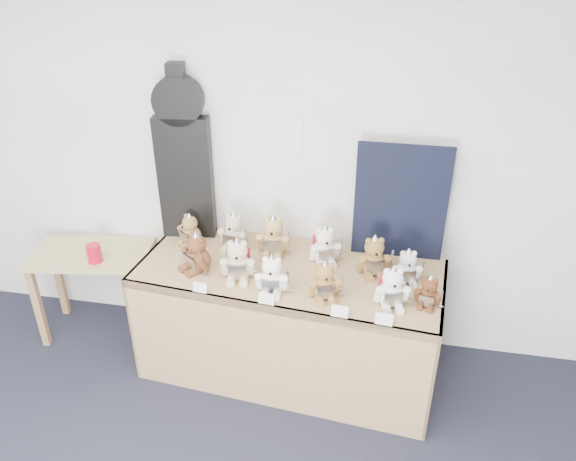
% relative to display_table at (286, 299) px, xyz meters
% --- Properties ---
extents(room_shell, '(6.00, 6.00, 6.00)m').
position_rel_display_table_xyz_m(room_shell, '(-0.09, 0.51, 0.92)').
color(room_shell, white).
rests_on(room_shell, floor).
extents(display_table, '(2.04, 1.00, 0.82)m').
position_rel_display_table_xyz_m(display_table, '(0.00, 0.00, 0.00)').
color(display_table, olive).
rests_on(display_table, floor).
extents(side_table, '(0.90, 0.59, 0.70)m').
position_rel_display_table_xyz_m(side_table, '(-1.48, 0.22, -0.07)').
color(side_table, '#9F8F56').
rests_on(side_table, floor).
extents(guitar_case, '(0.38, 0.15, 1.21)m').
position_rel_display_table_xyz_m(guitar_case, '(-0.78, 0.42, 0.77)').
color(guitar_case, black).
rests_on(guitar_case, display_table).
extents(navy_board, '(0.59, 0.02, 0.79)m').
position_rel_display_table_xyz_m(navy_board, '(0.67, 0.39, 0.57)').
color(navy_board, black).
rests_on(navy_board, display_table).
extents(red_cup, '(0.10, 0.10, 0.13)m').
position_rel_display_table_xyz_m(red_cup, '(-1.38, 0.11, 0.12)').
color(red_cup, red).
rests_on(red_cup, side_table).
extents(teddy_front_far_left, '(0.23, 0.24, 0.29)m').
position_rel_display_table_xyz_m(teddy_front_far_left, '(-0.58, -0.03, 0.29)').
color(teddy_front_far_left, brown).
rests_on(teddy_front_far_left, display_table).
extents(teddy_front_left, '(0.25, 0.22, 0.30)m').
position_rel_display_table_xyz_m(teddy_front_left, '(-0.29, -0.07, 0.29)').
color(teddy_front_left, beige).
rests_on(teddy_front_left, display_table).
extents(teddy_front_centre, '(0.23, 0.19, 0.28)m').
position_rel_display_table_xyz_m(teddy_front_centre, '(-0.05, -0.18, 0.28)').
color(teddy_front_centre, white).
rests_on(teddy_front_centre, display_table).
extents(teddy_front_right, '(0.22, 0.20, 0.27)m').
position_rel_display_table_xyz_m(teddy_front_right, '(0.27, -0.17, 0.28)').
color(teddy_front_right, olive).
rests_on(teddy_front_right, display_table).
extents(teddy_front_far_right, '(0.23, 0.21, 0.28)m').
position_rel_display_table_xyz_m(teddy_front_far_right, '(0.66, -0.17, 0.29)').
color(teddy_front_far_right, white).
rests_on(teddy_front_far_right, display_table).
extents(teddy_front_end, '(0.18, 0.16, 0.22)m').
position_rel_display_table_xyz_m(teddy_front_end, '(0.87, -0.14, 0.26)').
color(teddy_front_end, '#56311D').
rests_on(teddy_front_end, display_table).
extents(teddy_back_left, '(0.24, 0.21, 0.29)m').
position_rel_display_table_xyz_m(teddy_back_left, '(-0.42, 0.29, 0.29)').
color(teddy_back_left, '#C3B18E').
rests_on(teddy_back_left, display_table).
extents(teddy_back_centre_left, '(0.25, 0.21, 0.31)m').
position_rel_display_table_xyz_m(teddy_back_centre_left, '(-0.14, 0.26, 0.30)').
color(teddy_back_centre_left, tan).
rests_on(teddy_back_centre_left, display_table).
extents(teddy_back_centre_right, '(0.24, 0.22, 0.28)m').
position_rel_display_table_xyz_m(teddy_back_centre_right, '(0.22, 0.23, 0.29)').
color(teddy_back_centre_right, white).
rests_on(teddy_back_centre_right, display_table).
extents(teddy_back_right, '(0.24, 0.22, 0.29)m').
position_rel_display_table_xyz_m(teddy_back_right, '(0.54, 0.14, 0.29)').
color(teddy_back_right, olive).
rests_on(teddy_back_right, display_table).
extents(teddy_back_end, '(0.20, 0.18, 0.25)m').
position_rel_display_table_xyz_m(teddy_back_end, '(0.75, 0.09, 0.27)').
color(teddy_back_end, white).
rests_on(teddy_back_end, display_table).
extents(teddy_back_far_left, '(0.20, 0.21, 0.25)m').
position_rel_display_table_xyz_m(teddy_back_far_left, '(-0.73, 0.28, 0.27)').
color(teddy_back_far_left, olive).
rests_on(teddy_back_far_left, display_table).
extents(entry_card_a, '(0.09, 0.03, 0.06)m').
position_rel_display_table_xyz_m(entry_card_a, '(-0.48, -0.27, 0.21)').
color(entry_card_a, silver).
rests_on(entry_card_a, display_table).
extents(entry_card_b, '(0.10, 0.03, 0.07)m').
position_rel_display_table_xyz_m(entry_card_b, '(-0.06, -0.31, 0.21)').
color(entry_card_b, silver).
rests_on(entry_card_b, display_table).
extents(entry_card_c, '(0.10, 0.03, 0.07)m').
position_rel_display_table_xyz_m(entry_card_c, '(0.38, -0.35, 0.21)').
color(entry_card_c, silver).
rests_on(entry_card_c, display_table).
extents(entry_card_d, '(0.10, 0.03, 0.07)m').
position_rel_display_table_xyz_m(entry_card_d, '(0.63, -0.37, 0.21)').
color(entry_card_d, silver).
rests_on(entry_card_d, display_table).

